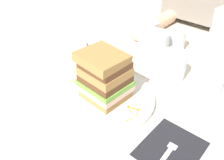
{
  "coord_description": "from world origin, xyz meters",
  "views": [
    {
      "loc": [
        0.37,
        -0.37,
        0.44
      ],
      "look_at": [
        0.02,
        0.03,
        0.06
      ],
      "focal_mm": 38.7,
      "sensor_mm": 36.0,
      "label": 1
    }
  ],
  "objects": [
    {
      "name": "knife",
      "position": [
        -0.14,
        0.01,
        0.0
      ],
      "size": [
        0.04,
        0.2,
        0.0
      ],
      "color": "silver",
      "rests_on": "ground_plane"
    },
    {
      "name": "fork",
      "position": [
        0.24,
        -0.05,
        0.0
      ],
      "size": [
        0.03,
        0.17,
        0.0
      ],
      "color": "silver",
      "rests_on": "napkin_dark"
    },
    {
      "name": "sandwich",
      "position": [
        0.02,
        -0.0,
        0.08
      ],
      "size": [
        0.12,
        0.11,
        0.14
      ],
      "color": "#A87A42",
      "rests_on": "main_plate"
    },
    {
      "name": "carrot_shred_2",
      "position": [
        -0.09,
        0.02,
        0.02
      ],
      "size": [
        0.02,
        0.03,
        0.0
      ],
      "primitive_type": "cylinder",
      "rotation": [
        0.0,
        1.57,
        1.12
      ],
      "color": "orange",
      "rests_on": "main_plate"
    },
    {
      "name": "napkin_dark",
      "position": [
        0.24,
        -0.02,
        0.0
      ],
      "size": [
        0.12,
        0.15,
        0.0
      ],
      "primitive_type": "cube",
      "rotation": [
        0.0,
        0.0,
        0.01
      ],
      "color": "black",
      "rests_on": "ground_plane"
    },
    {
      "name": "carrot_shred_7",
      "position": [
        0.12,
        0.01,
        0.02
      ],
      "size": [
        0.01,
        0.03,
        0.0
      ],
      "primitive_type": "cylinder",
      "rotation": [
        0.0,
        1.57,
        2.01
      ],
      "color": "orange",
      "rests_on": "main_plate"
    },
    {
      "name": "carrot_shred_6",
      "position": [
        0.1,
        0.0,
        0.02
      ],
      "size": [
        0.03,
        0.02,
        0.0
      ],
      "primitive_type": "cylinder",
      "rotation": [
        0.0,
        1.57,
        2.63
      ],
      "color": "orange",
      "rests_on": "main_plate"
    },
    {
      "name": "empty_tumbler_3",
      "position": [
        0.16,
        0.33,
        0.04
      ],
      "size": [
        0.08,
        0.08,
        0.08
      ],
      "primitive_type": "cylinder",
      "color": "silver",
      "rests_on": "ground_plane"
    },
    {
      "name": "empty_tumbler_2",
      "position": [
        -0.09,
        0.35,
        0.05
      ],
      "size": [
        0.07,
        0.07,
        0.09
      ],
      "primitive_type": "cylinder",
      "color": "silver",
      "rests_on": "ground_plane"
    },
    {
      "name": "carrot_shred_10",
      "position": [
        0.11,
        0.01,
        0.02
      ],
      "size": [
        0.03,
        0.01,
        0.0
      ],
      "primitive_type": "cylinder",
      "rotation": [
        0.0,
        1.57,
        0.12
      ],
      "color": "orange",
      "rests_on": "main_plate"
    },
    {
      "name": "ground_plane",
      "position": [
        0.0,
        0.0,
        0.0
      ],
      "size": [
        3.0,
        3.0,
        0.0
      ],
      "primitive_type": "plane",
      "color": "beige"
    },
    {
      "name": "empty_tumbler_0",
      "position": [
        0.01,
        0.39,
        0.04
      ],
      "size": [
        0.07,
        0.07,
        0.08
      ],
      "primitive_type": "cylinder",
      "color": "silver",
      "rests_on": "ground_plane"
    },
    {
      "name": "main_plate",
      "position": [
        0.02,
        -0.0,
        0.01
      ],
      "size": [
        0.27,
        0.27,
        0.02
      ],
      "primitive_type": "cylinder",
      "color": "white",
      "rests_on": "ground_plane"
    },
    {
      "name": "carrot_shred_8",
      "position": [
        0.12,
        -0.03,
        0.02
      ],
      "size": [
        0.01,
        0.02,
        0.0
      ],
      "primitive_type": "cylinder",
      "rotation": [
        0.0,
        1.57,
        1.25
      ],
      "color": "orange",
      "rests_on": "main_plate"
    },
    {
      "name": "juice_glass",
      "position": [
        0.1,
        0.22,
        0.04
      ],
      "size": [
        0.07,
        0.07,
        0.09
      ],
      "color": "white",
      "rests_on": "ground_plane"
    },
    {
      "name": "carrot_shred_0",
      "position": [
        -0.09,
        -0.01,
        0.02
      ],
      "size": [
        0.02,
        0.01,
        0.0
      ],
      "primitive_type": "cylinder",
      "rotation": [
        0.0,
        1.57,
        0.31
      ],
      "color": "orange",
      "rests_on": "main_plate"
    },
    {
      "name": "carrot_shred_1",
      "position": [
        -0.08,
        -0.0,
        0.02
      ],
      "size": [
        0.01,
        0.02,
        0.0
      ],
      "primitive_type": "cylinder",
      "rotation": [
        0.0,
        1.57,
        4.25
      ],
      "color": "orange",
      "rests_on": "main_plate"
    },
    {
      "name": "empty_tumbler_1",
      "position": [
        -0.01,
        0.3,
        0.05
      ],
      "size": [
        0.08,
        0.08,
        0.09
      ],
      "primitive_type": "cylinder",
      "color": "silver",
      "rests_on": "ground_plane"
    },
    {
      "name": "carrot_shred_4",
      "position": [
        -0.09,
        0.0,
        0.02
      ],
      "size": [
        0.03,
        0.01,
        0.0
      ],
      "primitive_type": "cylinder",
      "rotation": [
        0.0,
        1.57,
        3.39
      ],
      "color": "orange",
      "rests_on": "main_plate"
    },
    {
      "name": "carrot_shred_5",
      "position": [
        -0.06,
        0.01,
        0.02
      ],
      "size": [
        0.02,
        0.02,
        0.0
      ],
      "primitive_type": "cylinder",
      "rotation": [
        0.0,
        1.57,
        5.57
      ],
      "color": "orange",
      "rests_on": "main_plate"
    },
    {
      "name": "carrot_shred_9",
      "position": [
        0.11,
        0.01,
        0.02
      ],
      "size": [
        0.02,
        0.02,
        0.0
      ],
      "primitive_type": "cylinder",
      "rotation": [
        0.0,
        1.57,
        3.71
      ],
      "color": "orange",
      "rests_on": "main_plate"
    },
    {
      "name": "carrot_shred_3",
      "position": [
        -0.1,
        -0.01,
        0.02
      ],
      "size": [
        0.02,
        0.03,
        0.0
      ],
      "primitive_type": "cylinder",
      "rotation": [
        0.0,
        1.57,
        1.1
      ],
      "color": "orange",
      "rests_on": "main_plate"
    },
    {
      "name": "water_bottle",
      "position": [
        0.21,
        0.23,
        0.14
      ],
      "size": [
        0.07,
        0.07,
        0.3
      ],
      "color": "silver",
      "rests_on": "ground_plane"
    },
    {
      "name": "side_plate",
      "position": [
        -0.3,
        0.12,
        0.01
      ],
      "size": [
        0.17,
        0.17,
        0.02
      ],
      "primitive_type": "cylinder",
      "color": "white",
      "rests_on": "ground_plane"
    }
  ]
}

